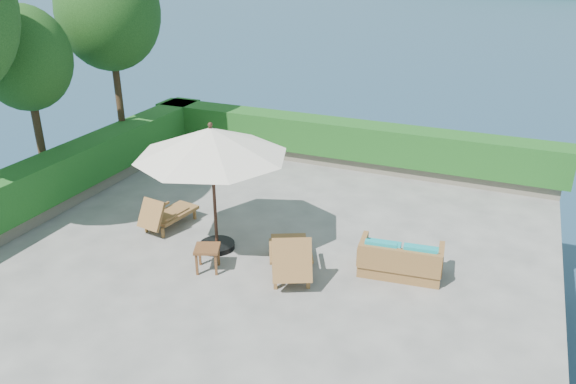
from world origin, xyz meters
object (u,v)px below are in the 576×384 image
at_px(lounge_right, 291,255).
at_px(patio_umbrella, 211,143).
at_px(wicker_loveseat, 400,261).
at_px(side_table, 207,251).
at_px(lounge_left, 166,214).

bearing_deg(lounge_right, patio_umbrella, 143.67).
distance_m(patio_umbrella, lounge_right, 2.74).
bearing_deg(wicker_loveseat, lounge_right, -163.59).
distance_m(lounge_right, side_table, 1.67).
height_order(lounge_left, side_table, lounge_left).
distance_m(lounge_left, wicker_loveseat, 5.43).
bearing_deg(patio_umbrella, wicker_loveseat, 7.02).
relative_size(patio_umbrella, wicker_loveseat, 1.97).
relative_size(patio_umbrella, side_table, 5.31).
xyz_separation_m(patio_umbrella, lounge_right, (1.88, -0.36, -1.96)).
bearing_deg(wicker_loveseat, lounge_left, 174.55).
bearing_deg(lounge_left, patio_umbrella, -5.88).
xyz_separation_m(lounge_left, wicker_loveseat, (5.43, 0.08, -0.05)).
bearing_deg(lounge_right, lounge_left, 142.07).
relative_size(patio_umbrella, lounge_left, 2.18).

